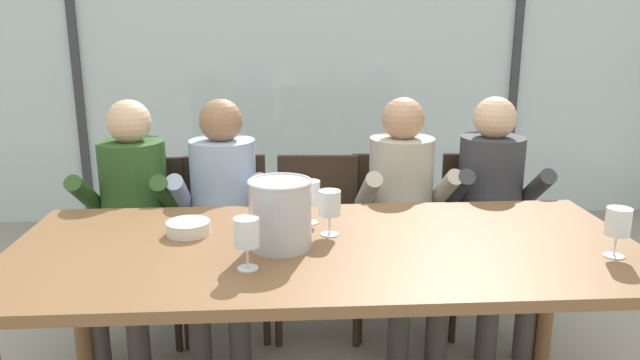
{
  "coord_description": "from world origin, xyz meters",
  "views": [
    {
      "loc": [
        -0.15,
        -2.06,
        1.55
      ],
      "look_at": [
        0.0,
        0.35,
        0.92
      ],
      "focal_mm": 34.03,
      "sensor_mm": 36.0,
      "label": 1
    }
  ],
  "objects_px": {
    "person_beige_jumper": "(404,203)",
    "ice_bucket_primary": "(280,213)",
    "wine_glass_by_left_taster": "(310,195)",
    "wine_glass_near_bucket": "(618,224)",
    "chair_center": "(318,229)",
    "person_charcoal_jacket": "(493,202)",
    "chair_right_of_center": "(393,227)",
    "dining_table": "(326,263)",
    "chair_left_of_center": "(226,230)",
    "chair_near_window_right": "(483,227)",
    "chair_near_curtain": "(142,233)",
    "wine_glass_by_right_taster": "(330,205)",
    "person_olive_shirt": "(131,208)",
    "tasting_bowl": "(188,228)",
    "wine_glass_center_pour": "(247,235)",
    "person_pale_blue_shirt": "(223,207)"
  },
  "relations": [
    {
      "from": "tasting_bowl",
      "to": "wine_glass_near_bucket",
      "type": "xyz_separation_m",
      "value": [
        1.5,
        -0.32,
        0.09
      ]
    },
    {
      "from": "person_olive_shirt",
      "to": "wine_glass_by_left_taster",
      "type": "distance_m",
      "value": 1.0
    },
    {
      "from": "chair_near_curtain",
      "to": "person_beige_jumper",
      "type": "height_order",
      "value": "person_beige_jumper"
    },
    {
      "from": "chair_near_window_right",
      "to": "chair_left_of_center",
      "type": "bearing_deg",
      "value": -176.34
    },
    {
      "from": "ice_bucket_primary",
      "to": "chair_right_of_center",
      "type": "bearing_deg",
      "value": 57.97
    },
    {
      "from": "dining_table",
      "to": "chair_right_of_center",
      "type": "xyz_separation_m",
      "value": [
        0.42,
        0.91,
        -0.19
      ]
    },
    {
      "from": "chair_left_of_center",
      "to": "tasting_bowl",
      "type": "distance_m",
      "value": 0.83
    },
    {
      "from": "person_charcoal_jacket",
      "to": "wine_glass_near_bucket",
      "type": "bearing_deg",
      "value": -82.26
    },
    {
      "from": "chair_near_window_right",
      "to": "person_olive_shirt",
      "type": "bearing_deg",
      "value": -170.84
    },
    {
      "from": "chair_near_curtain",
      "to": "chair_near_window_right",
      "type": "bearing_deg",
      "value": -2.77
    },
    {
      "from": "dining_table",
      "to": "person_olive_shirt",
      "type": "bearing_deg",
      "value": 139.04
    },
    {
      "from": "wine_glass_by_left_taster",
      "to": "wine_glass_near_bucket",
      "type": "distance_m",
      "value": 1.11
    },
    {
      "from": "tasting_bowl",
      "to": "chair_near_window_right",
      "type": "bearing_deg",
      "value": 27.58
    },
    {
      "from": "person_beige_jumper",
      "to": "wine_glass_by_left_taster",
      "type": "distance_m",
      "value": 0.74
    },
    {
      "from": "person_charcoal_jacket",
      "to": "tasting_bowl",
      "type": "bearing_deg",
      "value": -153.8
    },
    {
      "from": "chair_near_curtain",
      "to": "person_charcoal_jacket",
      "type": "distance_m",
      "value": 1.77
    },
    {
      "from": "person_charcoal_jacket",
      "to": "chair_right_of_center",
      "type": "bearing_deg",
      "value": 165.21
    },
    {
      "from": "chair_right_of_center",
      "to": "person_beige_jumper",
      "type": "distance_m",
      "value": 0.23
    },
    {
      "from": "chair_center",
      "to": "tasting_bowl",
      "type": "height_order",
      "value": "chair_center"
    },
    {
      "from": "chair_center",
      "to": "ice_bucket_primary",
      "type": "height_order",
      "value": "ice_bucket_primary"
    },
    {
      "from": "chair_near_curtain",
      "to": "tasting_bowl",
      "type": "xyz_separation_m",
      "value": [
        0.35,
        -0.75,
        0.28
      ]
    },
    {
      "from": "dining_table",
      "to": "wine_glass_near_bucket",
      "type": "distance_m",
      "value": 1.01
    },
    {
      "from": "ice_bucket_primary",
      "to": "wine_glass_by_right_taster",
      "type": "height_order",
      "value": "ice_bucket_primary"
    },
    {
      "from": "chair_near_curtain",
      "to": "wine_glass_by_right_taster",
      "type": "distance_m",
      "value": 1.25
    },
    {
      "from": "chair_center",
      "to": "person_charcoal_jacket",
      "type": "xyz_separation_m",
      "value": [
        0.87,
        -0.14,
        0.17
      ]
    },
    {
      "from": "dining_table",
      "to": "chair_center",
      "type": "distance_m",
      "value": 0.92
    },
    {
      "from": "person_charcoal_jacket",
      "to": "wine_glass_near_bucket",
      "type": "relative_size",
      "value": 6.86
    },
    {
      "from": "person_beige_jumper",
      "to": "ice_bucket_primary",
      "type": "height_order",
      "value": "person_beige_jumper"
    },
    {
      "from": "chair_near_window_right",
      "to": "person_beige_jumper",
      "type": "relative_size",
      "value": 0.73
    },
    {
      "from": "chair_left_of_center",
      "to": "wine_glass_center_pour",
      "type": "height_order",
      "value": "wine_glass_center_pour"
    },
    {
      "from": "chair_center",
      "to": "wine_glass_near_bucket",
      "type": "relative_size",
      "value": 5.02
    },
    {
      "from": "person_beige_jumper",
      "to": "tasting_bowl",
      "type": "relative_size",
      "value": 7.19
    },
    {
      "from": "chair_left_of_center",
      "to": "chair_near_window_right",
      "type": "relative_size",
      "value": 1.0
    },
    {
      "from": "person_olive_shirt",
      "to": "tasting_bowl",
      "type": "bearing_deg",
      "value": -55.8
    },
    {
      "from": "wine_glass_by_right_taster",
      "to": "ice_bucket_primary",
      "type": "bearing_deg",
      "value": -147.72
    },
    {
      "from": "ice_bucket_primary",
      "to": "wine_glass_by_right_taster",
      "type": "bearing_deg",
      "value": 32.28
    },
    {
      "from": "person_olive_shirt",
      "to": "wine_glass_by_left_taster",
      "type": "bearing_deg",
      "value": -28.39
    },
    {
      "from": "person_beige_jumper",
      "to": "person_pale_blue_shirt",
      "type": "bearing_deg",
      "value": 177.03
    },
    {
      "from": "dining_table",
      "to": "wine_glass_near_bucket",
      "type": "height_order",
      "value": "wine_glass_near_bucket"
    },
    {
      "from": "person_charcoal_jacket",
      "to": "wine_glass_center_pour",
      "type": "distance_m",
      "value": 1.53
    },
    {
      "from": "chair_near_curtain",
      "to": "ice_bucket_primary",
      "type": "height_order",
      "value": "ice_bucket_primary"
    },
    {
      "from": "chair_center",
      "to": "person_charcoal_jacket",
      "type": "bearing_deg",
      "value": -5.34
    },
    {
      "from": "dining_table",
      "to": "chair_left_of_center",
      "type": "distance_m",
      "value": 1.04
    },
    {
      "from": "wine_glass_near_bucket",
      "to": "dining_table",
      "type": "bearing_deg",
      "value": 169.79
    },
    {
      "from": "wine_glass_by_left_taster",
      "to": "ice_bucket_primary",
      "type": "bearing_deg",
      "value": -113.99
    },
    {
      "from": "chair_center",
      "to": "person_pale_blue_shirt",
      "type": "height_order",
      "value": "person_pale_blue_shirt"
    },
    {
      "from": "chair_right_of_center",
      "to": "dining_table",
      "type": "bearing_deg",
      "value": -111.36
    },
    {
      "from": "dining_table",
      "to": "tasting_bowl",
      "type": "distance_m",
      "value": 0.54
    },
    {
      "from": "chair_left_of_center",
      "to": "tasting_bowl",
      "type": "height_order",
      "value": "chair_left_of_center"
    },
    {
      "from": "chair_left_of_center",
      "to": "chair_center",
      "type": "xyz_separation_m",
      "value": [
        0.47,
        -0.02,
        0.0
      ]
    }
  ]
}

